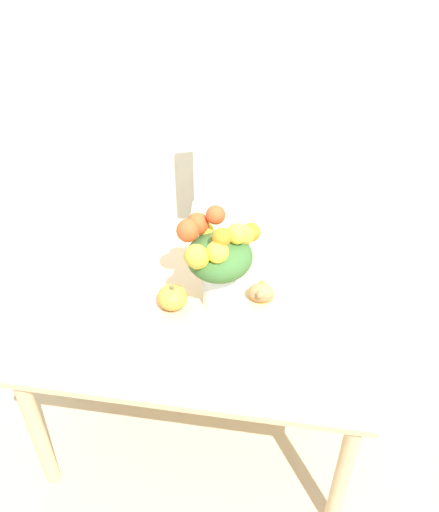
{
  "coord_description": "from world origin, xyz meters",
  "views": [
    {
      "loc": [
        0.31,
        -1.6,
        2.42
      ],
      "look_at": [
        0.06,
        0.0,
        0.98
      ],
      "focal_mm": 42.0,
      "sensor_mm": 36.0,
      "label": 1
    }
  ],
  "objects_px": {
    "turkey_figurine": "(262,290)",
    "dining_chair_near_window": "(230,209)",
    "pumpkin": "(173,297)",
    "flower_vase": "(218,258)"
  },
  "relations": [
    {
      "from": "turkey_figurine",
      "to": "dining_chair_near_window",
      "type": "relative_size",
      "value": 0.13
    },
    {
      "from": "pumpkin",
      "to": "dining_chair_near_window",
      "type": "distance_m",
      "value": 0.98
    },
    {
      "from": "pumpkin",
      "to": "turkey_figurine",
      "type": "relative_size",
      "value": 0.86
    },
    {
      "from": "flower_vase",
      "to": "dining_chair_near_window",
      "type": "distance_m",
      "value": 1.0
    },
    {
      "from": "flower_vase",
      "to": "pumpkin",
      "type": "bearing_deg",
      "value": -164.08
    },
    {
      "from": "pumpkin",
      "to": "dining_chair_near_window",
      "type": "relative_size",
      "value": 0.11
    },
    {
      "from": "flower_vase",
      "to": "turkey_figurine",
      "type": "bearing_deg",
      "value": 17.34
    },
    {
      "from": "pumpkin",
      "to": "dining_chair_near_window",
      "type": "xyz_separation_m",
      "value": [
        0.09,
        0.94,
        -0.27
      ]
    },
    {
      "from": "dining_chair_near_window",
      "to": "turkey_figurine",
      "type": "bearing_deg",
      "value": -80.05
    },
    {
      "from": "pumpkin",
      "to": "turkey_figurine",
      "type": "bearing_deg",
      "value": 16.62
    }
  ]
}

